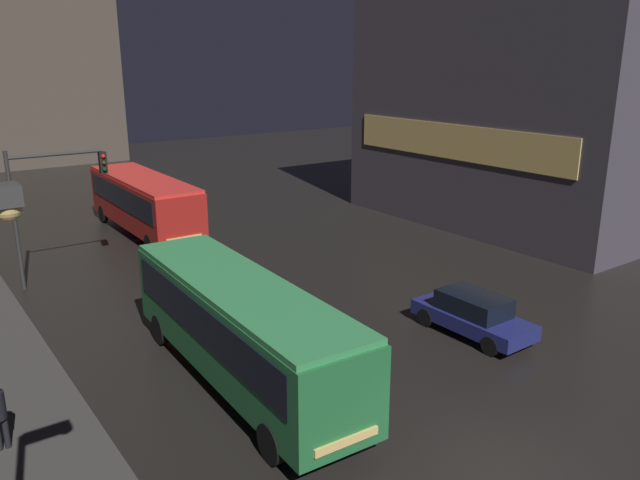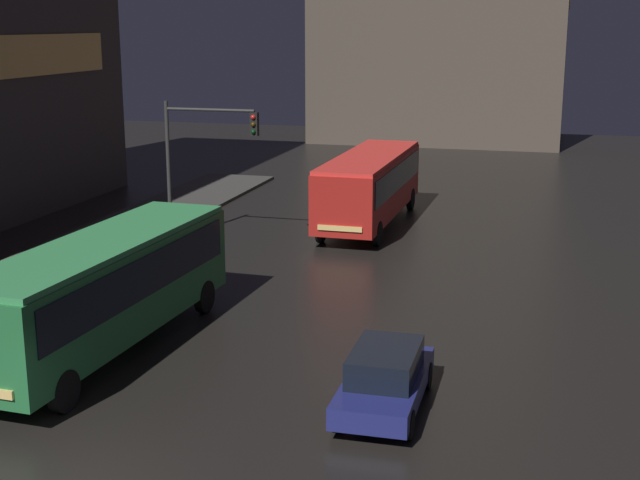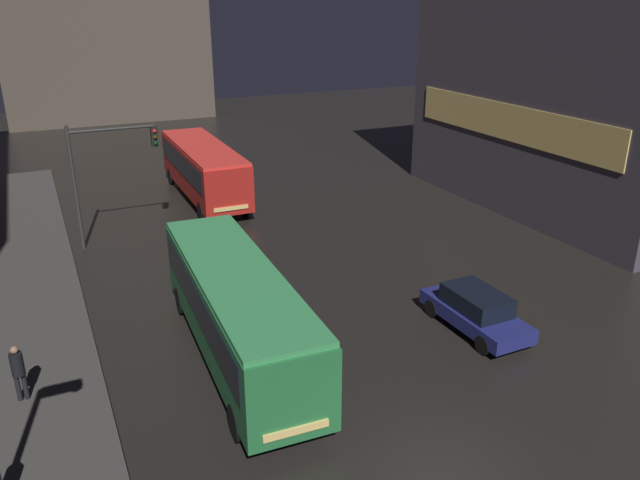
# 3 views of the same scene
# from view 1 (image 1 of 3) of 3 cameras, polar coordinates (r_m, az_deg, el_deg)

# --- Properties ---
(ground_plane) EXTENTS (120.00, 120.00, 0.00)m
(ground_plane) POSITION_cam_1_polar(r_m,az_deg,el_deg) (15.85, 16.27, -19.41)
(ground_plane) COLOR black
(building_right_block) EXTENTS (10.07, 16.98, 14.53)m
(building_right_block) POSITION_cam_1_polar(r_m,az_deg,el_deg) (37.13, 17.71, 12.79)
(building_right_block) COLOR #423D47
(building_right_block) RESTS_ON ground
(bus_near) EXTENTS (2.91, 10.48, 3.08)m
(bus_near) POSITION_cam_1_polar(r_m,az_deg,el_deg) (17.95, -7.29, -7.42)
(bus_near) COLOR #236B38
(bus_near) RESTS_ON ground
(bus_far) EXTENTS (2.70, 10.32, 3.09)m
(bus_far) POSITION_cam_1_polar(r_m,az_deg,el_deg) (34.27, -15.79, 3.63)
(bus_far) COLOR #AD1E19
(bus_far) RESTS_ON ground
(car_taxi) EXTENTS (1.79, 4.24, 1.45)m
(car_taxi) POSITION_cam_1_polar(r_m,az_deg,el_deg) (21.90, 13.81, -6.57)
(car_taxi) COLOR navy
(car_taxi) RESTS_ON ground
(traffic_light_main) EXTENTS (3.89, 0.35, 5.65)m
(traffic_light_main) POSITION_cam_1_polar(r_m,az_deg,el_deg) (27.50, -23.50, 4.10)
(traffic_light_main) COLOR #2D2D2D
(traffic_light_main) RESTS_ON ground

